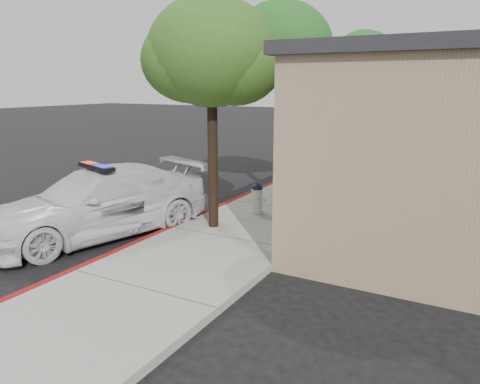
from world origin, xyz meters
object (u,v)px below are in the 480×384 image
(street_tree_near, at_px, (212,57))
(street_tree_far, at_px, (364,61))
(street_tree_mid, at_px, (282,50))
(police_car, at_px, (99,202))
(fire_hydrant, at_px, (257,198))

(street_tree_near, height_order, street_tree_far, street_tree_far)
(street_tree_mid, bearing_deg, street_tree_far, 90.59)
(police_car, distance_m, fire_hydrant, 4.05)
(police_car, relative_size, street_tree_mid, 1.02)
(street_tree_near, bearing_deg, street_tree_far, 90.79)
(street_tree_near, xyz_separation_m, street_tree_far, (-0.20, 14.41, 0.54))
(street_tree_near, distance_m, street_tree_far, 14.42)
(fire_hydrant, distance_m, street_tree_far, 13.49)
(fire_hydrant, xyz_separation_m, street_tree_near, (-0.39, -1.57, 3.55))
(fire_hydrant, height_order, street_tree_near, street_tree_near)
(police_car, height_order, street_tree_near, street_tree_near)
(police_car, xyz_separation_m, street_tree_far, (2.09, 15.87, 3.85))
(street_tree_mid, bearing_deg, police_car, -111.60)
(street_tree_near, bearing_deg, police_car, -147.58)
(fire_hydrant, distance_m, street_tree_mid, 4.73)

